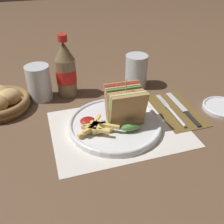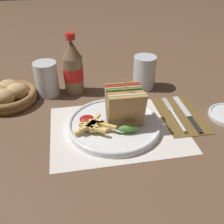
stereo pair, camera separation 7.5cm
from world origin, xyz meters
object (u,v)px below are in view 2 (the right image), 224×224
object	(u,v)px
club_sandwich	(125,107)
glass_near	(144,74)
plate_main	(113,124)
fork	(176,117)
knife	(187,113)
coke_bottle_near	(73,68)
bread_basket	(8,95)
glass_far	(47,81)

from	to	relation	value
club_sandwich	glass_near	xyz separation A→B (m)	(0.12, 0.23, -0.02)
plate_main	fork	size ratio (longest dim) A/B	1.42
club_sandwich	glass_near	world-z (taller)	club_sandwich
fork	knife	bearing A→B (deg)	21.12
coke_bottle_near	bread_basket	xyz separation A→B (m)	(-0.22, -0.03, -0.06)
plate_main	knife	xyz separation A→B (m)	(0.24, 0.02, -0.00)
bread_basket	glass_near	bearing A→B (deg)	2.74
plate_main	coke_bottle_near	world-z (taller)	coke_bottle_near
fork	bread_basket	xyz separation A→B (m)	(-0.51, 0.20, 0.02)
knife	bread_basket	world-z (taller)	bread_basket
knife	glass_near	bearing A→B (deg)	113.10
knife	glass_far	bearing A→B (deg)	154.50
knife	club_sandwich	bearing A→B (deg)	-172.47
fork	knife	world-z (taller)	fork
plate_main	coke_bottle_near	size ratio (longest dim) A/B	1.28
club_sandwich	fork	world-z (taller)	club_sandwich
fork	coke_bottle_near	xyz separation A→B (m)	(-0.29, 0.23, 0.08)
plate_main	knife	bearing A→B (deg)	5.06
fork	glass_near	size ratio (longest dim) A/B	1.61
coke_bottle_near	bread_basket	bearing A→B (deg)	-171.82
plate_main	fork	world-z (taller)	plate_main
fork	glass_far	world-z (taller)	glass_far
knife	glass_far	world-z (taller)	glass_far
plate_main	glass_far	bearing A→B (deg)	129.07
glass_far	bread_basket	world-z (taller)	glass_far
coke_bottle_near	bread_basket	size ratio (longest dim) A/B	1.13
glass_near	knife	bearing A→B (deg)	-67.79
plate_main	glass_near	size ratio (longest dim) A/B	2.29
glass_near	coke_bottle_near	bearing A→B (deg)	177.90
knife	glass_near	xyz separation A→B (m)	(-0.08, 0.20, 0.04)
bread_basket	fork	bearing A→B (deg)	-20.93
club_sandwich	glass_far	distance (m)	0.32
club_sandwich	coke_bottle_near	world-z (taller)	coke_bottle_near
glass_far	bread_basket	distance (m)	0.14
bread_basket	club_sandwich	bearing A→B (deg)	-30.17
club_sandwich	coke_bottle_near	xyz separation A→B (m)	(-0.13, 0.23, 0.02)
fork	knife	xyz separation A→B (m)	(0.04, 0.02, -0.00)
club_sandwich	plate_main	bearing A→B (deg)	175.01
club_sandwich	coke_bottle_near	distance (m)	0.27
coke_bottle_near	glass_far	bearing A→B (deg)	-179.78
knife	glass_far	size ratio (longest dim) A/B	1.72
club_sandwich	glass_far	xyz separation A→B (m)	(-0.22, 0.23, -0.02)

